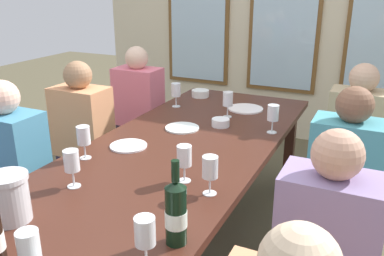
% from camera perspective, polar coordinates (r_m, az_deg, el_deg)
% --- Properties ---
extents(dining_table, '(0.97, 2.64, 0.74)m').
position_cam_1_polar(dining_table, '(2.24, -2.87, -4.78)').
color(dining_table, '#442117').
rests_on(dining_table, ground).
extents(white_plate_0, '(0.21, 0.21, 0.01)m').
position_cam_1_polar(white_plate_0, '(2.55, -1.37, 0.01)').
color(white_plate_0, white).
rests_on(white_plate_0, dining_table).
extents(white_plate_1, '(0.21, 0.21, 0.01)m').
position_cam_1_polar(white_plate_1, '(2.30, -8.81, -2.46)').
color(white_plate_1, white).
rests_on(white_plate_1, dining_table).
extents(white_plate_2, '(0.25, 0.25, 0.01)m').
position_cam_1_polar(white_plate_2, '(2.96, 7.44, 2.67)').
color(white_plate_2, white).
rests_on(white_plate_2, dining_table).
extents(metal_pitcher, '(0.16, 0.16, 0.19)m').
position_cam_1_polar(metal_pitcher, '(1.71, -24.00, -8.82)').
color(metal_pitcher, silver).
rests_on(metal_pitcher, dining_table).
extents(wine_bottle_1, '(0.08, 0.08, 0.31)m').
position_cam_1_polar(wine_bottle_1, '(1.43, -2.24, -11.63)').
color(wine_bottle_1, black).
rests_on(wine_bottle_1, dining_table).
extents(tasting_bowl_0, '(0.14, 0.14, 0.05)m').
position_cam_1_polar(tasting_bowl_0, '(3.26, 1.17, 4.83)').
color(tasting_bowl_0, white).
rests_on(tasting_bowl_0, dining_table).
extents(tasting_bowl_1, '(0.11, 0.11, 0.05)m').
position_cam_1_polar(tasting_bowl_1, '(2.59, 3.99, 0.77)').
color(tasting_bowl_1, white).
rests_on(tasting_bowl_1, dining_table).
extents(wine_glass_0, '(0.07, 0.07, 0.17)m').
position_cam_1_polar(wine_glass_0, '(2.15, -14.82, -1.22)').
color(wine_glass_0, white).
rests_on(wine_glass_0, dining_table).
extents(wine_glass_1, '(0.07, 0.07, 0.17)m').
position_cam_1_polar(wine_glass_1, '(2.49, 11.19, 1.89)').
color(wine_glass_1, white).
rests_on(wine_glass_1, dining_table).
extents(wine_glass_2, '(0.07, 0.07, 0.17)m').
position_cam_1_polar(wine_glass_2, '(1.74, 2.52, -5.70)').
color(wine_glass_2, white).
rests_on(wine_glass_2, dining_table).
extents(wine_glass_3, '(0.07, 0.07, 0.17)m').
position_cam_1_polar(wine_glass_3, '(2.74, 5.00, 3.96)').
color(wine_glass_3, white).
rests_on(wine_glass_3, dining_table).
extents(wine_glass_4, '(0.07, 0.07, 0.17)m').
position_cam_1_polar(wine_glass_4, '(1.87, -16.38, -4.62)').
color(wine_glass_4, white).
rests_on(wine_glass_4, dining_table).
extents(wine_glass_5, '(0.07, 0.07, 0.17)m').
position_cam_1_polar(wine_glass_5, '(1.84, -1.08, -4.13)').
color(wine_glass_5, white).
rests_on(wine_glass_5, dining_table).
extents(wine_glass_6, '(0.07, 0.07, 0.17)m').
position_cam_1_polar(wine_glass_6, '(1.35, -21.72, -15.22)').
color(wine_glass_6, white).
rests_on(wine_glass_6, dining_table).
extents(wine_glass_7, '(0.07, 0.07, 0.17)m').
position_cam_1_polar(wine_glass_7, '(2.97, -2.24, 5.16)').
color(wine_glass_7, white).
rests_on(wine_glass_7, dining_table).
extents(wine_glass_8, '(0.07, 0.07, 0.17)m').
position_cam_1_polar(wine_glass_8, '(1.33, -6.54, -14.39)').
color(wine_glass_8, white).
rests_on(wine_glass_8, dining_table).
extents(seated_person_0, '(0.38, 0.24, 1.11)m').
position_cam_1_polar(seated_person_0, '(2.59, -23.39, -6.56)').
color(seated_person_0, '#283340').
rests_on(seated_person_0, ground).
extents(seated_person_4, '(0.38, 0.24, 1.11)m').
position_cam_1_polar(seated_person_4, '(2.99, -14.74, -2.09)').
color(seated_person_4, '#262236').
rests_on(seated_person_4, ground).
extents(seated_person_5, '(0.38, 0.24, 1.11)m').
position_cam_1_polar(seated_person_5, '(2.40, 20.21, -8.22)').
color(seated_person_5, '#303131').
rests_on(seated_person_5, ground).
extents(seated_person_6, '(0.38, 0.24, 1.11)m').
position_cam_1_polar(seated_person_6, '(3.53, -7.34, 1.80)').
color(seated_person_6, '#2F2130').
rests_on(seated_person_6, ground).
extents(seated_person_7, '(0.38, 0.24, 1.11)m').
position_cam_1_polar(seated_person_7, '(3.03, 21.59, -2.56)').
color(seated_person_7, '#31303D').
rests_on(seated_person_7, ground).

